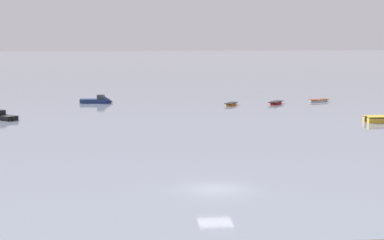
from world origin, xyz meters
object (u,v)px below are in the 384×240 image
object	(u,v)px
rowboat_moored_2	(276,103)
rowboat_moored_4	(231,104)
rowboat_moored_1	(319,101)
motorboat_moored_4	(1,117)
motorboat_moored_5	(99,101)

from	to	relation	value
rowboat_moored_2	rowboat_moored_4	distance (m)	7.55
rowboat_moored_1	rowboat_moored_4	bearing A→B (deg)	-8.59
rowboat_moored_1	rowboat_moored_2	distance (m)	8.55
rowboat_moored_1	motorboat_moored_4	xyz separation A→B (m)	(-48.87, -17.35, 0.11)
rowboat_moored_1	rowboat_moored_4	world-z (taller)	rowboat_moored_1
rowboat_moored_2	rowboat_moored_4	bearing A→B (deg)	132.12
rowboat_moored_1	rowboat_moored_4	size ratio (longest dim) A/B	1.05
motorboat_moored_5	rowboat_moored_2	bearing A→B (deg)	-1.92
motorboat_moored_4	motorboat_moored_5	bearing A→B (deg)	-77.68
rowboat_moored_2	rowboat_moored_4	world-z (taller)	rowboat_moored_2
rowboat_moored_1	motorboat_moored_4	size ratio (longest dim) A/B	0.89
motorboat_moored_4	motorboat_moored_5	distance (m)	22.72
rowboat_moored_2	motorboat_moored_4	xyz separation A→B (m)	(-40.82, -14.44, 0.10)
rowboat_moored_2	motorboat_moored_5	world-z (taller)	motorboat_moored_5
motorboat_moored_5	rowboat_moored_1	bearing A→B (deg)	4.61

